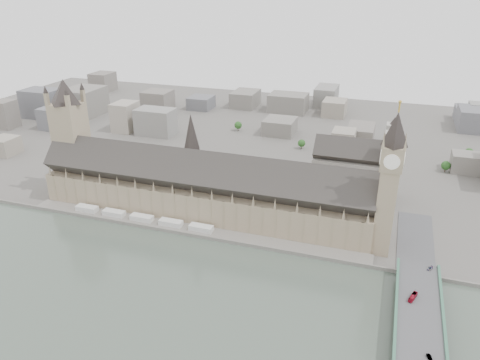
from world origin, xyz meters
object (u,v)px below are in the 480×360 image
(westminster_abbey, at_px, (356,169))
(car_approach, at_px, (430,268))
(victoria_tower, at_px, (70,132))
(car_silver, at_px, (430,357))
(palace_of_westminster, at_px, (202,189))
(elizabeth_tower, at_px, (390,175))
(red_bus_north, at_px, (413,297))
(westminster_bridge, at_px, (418,349))

(westminster_abbey, bearing_deg, car_approach, -63.19)
(victoria_tower, distance_m, car_silver, 316.66)
(palace_of_westminster, xyz_separation_m, elizabeth_tower, (138.00, -11.70, 35.38))
(palace_of_westminster, distance_m, red_bus_north, 174.94)
(red_bus_north, relative_size, car_approach, 1.87)
(palace_of_westminster, xyz_separation_m, westminster_bridge, (162.00, -107.20, -17.58))
(victoria_tower, distance_m, red_bus_north, 294.81)
(palace_of_westminster, distance_m, car_silver, 203.82)
(palace_of_westminster, bearing_deg, elizabeth_tower, -4.85)
(palace_of_westminster, distance_m, car_approach, 173.61)
(elizabeth_tower, bearing_deg, car_approach, -41.74)
(palace_of_westminster, relative_size, westminster_bridge, 0.82)
(westminster_bridge, relative_size, red_bus_north, 33.56)
(victoria_tower, height_order, car_approach, victoria_tower)
(palace_of_westminster, xyz_separation_m, car_approach, (168.74, -39.12, -11.70))
(palace_of_westminster, bearing_deg, car_silver, -35.34)
(westminster_abbey, bearing_deg, red_bus_north, -72.21)
(palace_of_westminster, distance_m, westminster_bridge, 195.05)
(palace_of_westminster, xyz_separation_m, car_silver, (166.00, -117.70, -11.71))
(victoria_tower, bearing_deg, westminster_bridge, -21.78)
(elizabeth_tower, xyz_separation_m, westminster_bridge, (24.00, -95.50, -52.96))
(car_approach, bearing_deg, westminster_bridge, -71.97)
(westminster_bridge, distance_m, car_approach, 68.66)
(car_silver, xyz_separation_m, car_approach, (2.74, 78.57, 0.01))
(westminster_abbey, height_order, red_bus_north, westminster_abbey)
(elizabeth_tower, relative_size, red_bus_north, 11.10)
(westminster_bridge, height_order, red_bus_north, red_bus_north)
(red_bus_north, height_order, car_approach, red_bus_north)
(westminster_bridge, xyz_separation_m, westminster_abbey, (-51.08, 182.50, 19.96))
(westminster_abbey, bearing_deg, car_silver, -74.07)
(victoria_tower, height_order, red_bus_north, victoria_tower)
(elizabeth_tower, xyz_separation_m, red_bus_north, (20.55, -61.40, -46.49))
(palace_of_westminster, height_order, victoria_tower, victoria_tower)
(victoria_tower, distance_m, westminster_bridge, 309.91)
(elizabeth_tower, distance_m, red_bus_north, 79.71)
(westminster_bridge, xyz_separation_m, car_approach, (6.74, 68.08, 5.88))
(red_bus_north, xyz_separation_m, car_silver, (7.45, -44.60, -0.61))
(car_silver, bearing_deg, car_approach, 67.92)
(westminster_bridge, height_order, westminster_abbey, westminster_abbey)
(elizabeth_tower, relative_size, westminster_abbey, 1.58)
(car_silver, distance_m, car_approach, 78.62)
(palace_of_westminster, xyz_separation_m, red_bus_north, (158.55, -73.10, -11.11))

